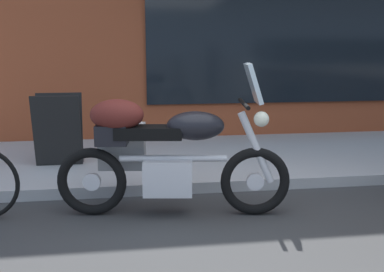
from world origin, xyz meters
The scene contains 3 objects.
ground_plane centered at (0.00, 0.00, 0.00)m, with size 80.00×80.00×0.00m, color #353535.
touring_motorcycle centered at (-0.51, 0.67, 0.60)m, with size 2.13×0.85×1.40m.
sandwich_board_sign centered at (-1.63, 2.17, 0.55)m, with size 0.55×0.40×0.86m.
Camera 1 is at (-0.78, -3.31, 1.54)m, focal length 41.80 mm.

